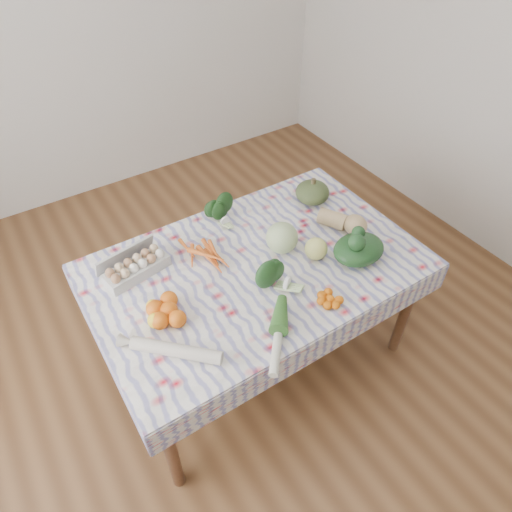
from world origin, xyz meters
TOP-DOWN VIEW (x-y plane):
  - ground at (0.00, 0.00)m, footprint 4.50×4.50m
  - wall_back at (0.00, 2.25)m, footprint 4.00×0.04m
  - dining_table at (0.00, 0.00)m, footprint 1.60×1.00m
  - tablecloth at (0.00, 0.00)m, footprint 1.66×1.06m
  - egg_carton at (-0.53, 0.26)m, footprint 0.34×0.19m
  - carrot_bunch at (-0.20, 0.19)m, footprint 0.25×0.23m
  - kale_bunch at (0.02, 0.39)m, footprint 0.14×0.13m
  - kabocha_squash at (0.56, 0.27)m, footprint 0.23×0.23m
  - cabbage at (0.17, 0.02)m, footprint 0.19×0.19m
  - butternut_squash at (0.55, -0.02)m, footprint 0.23×0.29m
  - orange_cluster at (-0.51, -0.07)m, footprint 0.29×0.29m
  - broccoli at (0.00, -0.18)m, footprint 0.23×0.23m
  - mandarin_cluster at (0.15, -0.40)m, footprint 0.17×0.17m
  - grapefruit at (0.29, -0.12)m, footprint 0.15×0.15m
  - spinach_bag at (0.46, -0.24)m, footprint 0.34×0.31m
  - daikon at (-0.57, -0.27)m, footprint 0.34×0.33m
  - leek at (-0.17, -0.44)m, footprint 0.28×0.32m

SIDE VIEW (x-z plane):
  - ground at x=0.00m, z-range 0.00..0.00m
  - dining_table at x=0.00m, z-range 0.30..1.05m
  - tablecloth at x=0.00m, z-range 0.75..0.76m
  - leek at x=-0.17m, z-range 0.76..0.80m
  - carrot_bunch at x=-0.20m, z-range 0.76..0.81m
  - mandarin_cluster at x=0.15m, z-range 0.76..0.81m
  - daikon at x=-0.57m, z-range 0.76..0.82m
  - orange_cluster at x=-0.51m, z-range 0.76..0.85m
  - egg_carton at x=-0.53m, z-range 0.76..0.85m
  - grapefruit at x=0.29m, z-range 0.76..0.88m
  - butternut_squash at x=0.55m, z-range 0.76..0.88m
  - spinach_bag at x=0.46m, z-range 0.76..0.88m
  - broccoli at x=0.00m, z-range 0.76..0.89m
  - kale_bunch at x=0.02m, z-range 0.76..0.89m
  - kabocha_squash at x=0.56m, z-range 0.76..0.89m
  - cabbage at x=0.17m, z-range 0.76..0.93m
  - wall_back at x=0.00m, z-range 0.00..2.80m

